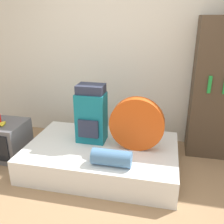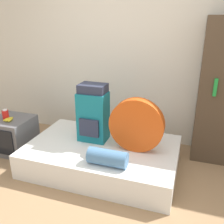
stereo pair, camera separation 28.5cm
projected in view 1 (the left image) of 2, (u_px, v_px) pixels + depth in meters
name	position (u px, v px, depth m)	size (l,w,h in m)	color
ground_plane	(89.00, 217.00, 2.36)	(16.00, 16.00, 0.00)	#997551
wall_back	(124.00, 53.00, 3.54)	(8.00, 0.05, 2.60)	silver
bed	(102.00, 157.00, 3.10)	(1.81, 1.16, 0.31)	white
backpack	(91.00, 114.00, 3.06)	(0.35, 0.29, 0.72)	#14707F
tent_bag	(137.00, 124.00, 2.87)	(0.63, 0.13, 0.63)	#D14C14
sleeping_roll	(112.00, 158.00, 2.61)	(0.42, 0.18, 0.18)	teal
television	(6.00, 140.00, 3.34)	(0.52, 0.52, 0.48)	#5B5B60
banana_bunch	(2.00, 124.00, 3.19)	(0.12, 0.15, 0.04)	yellow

